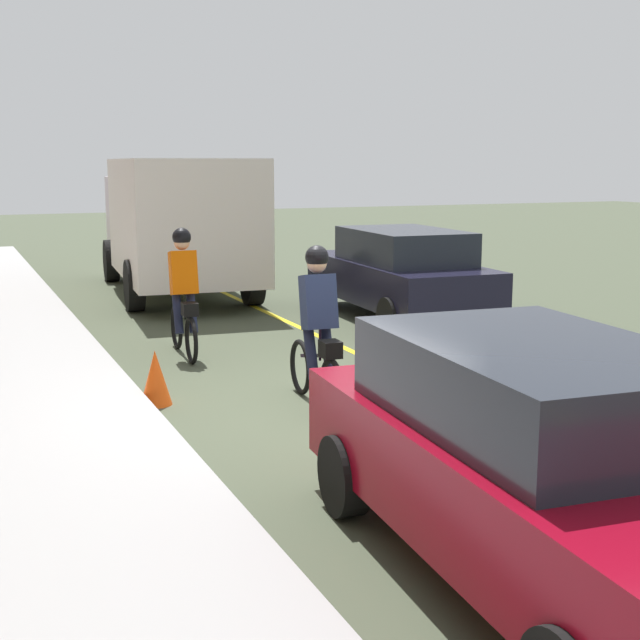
{
  "coord_description": "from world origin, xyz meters",
  "views": [
    {
      "loc": [
        -8.46,
        3.74,
        2.72
      ],
      "look_at": [
        0.22,
        -0.01,
        1.0
      ],
      "focal_mm": 48.88,
      "sensor_mm": 36.0,
      "label": 1
    }
  ],
  "objects_px": {
    "box_truck_background": "(177,220)",
    "traffic_cone_near": "(156,378)",
    "cyclist_lead": "(184,293)",
    "parked_sedan_rear": "(546,461)",
    "patrol_sedan": "(400,272)",
    "cyclist_follow": "(318,328)"
  },
  "relations": [
    {
      "from": "cyclist_lead",
      "to": "cyclist_follow",
      "type": "distance_m",
      "value": 3.17
    },
    {
      "from": "cyclist_follow",
      "to": "parked_sedan_rear",
      "type": "bearing_deg",
      "value": 179.75
    },
    {
      "from": "cyclist_lead",
      "to": "traffic_cone_near",
      "type": "height_order",
      "value": "cyclist_lead"
    },
    {
      "from": "patrol_sedan",
      "to": "box_truck_background",
      "type": "height_order",
      "value": "box_truck_background"
    },
    {
      "from": "patrol_sedan",
      "to": "parked_sedan_rear",
      "type": "height_order",
      "value": "same"
    },
    {
      "from": "patrol_sedan",
      "to": "cyclist_follow",
      "type": "bearing_deg",
      "value": 145.16
    },
    {
      "from": "parked_sedan_rear",
      "to": "cyclist_lead",
      "type": "bearing_deg",
      "value": -172.28
    },
    {
      "from": "cyclist_follow",
      "to": "traffic_cone_near",
      "type": "distance_m",
      "value": 1.94
    },
    {
      "from": "box_truck_background",
      "to": "traffic_cone_near",
      "type": "xyz_separation_m",
      "value": [
        -8.14,
        2.33,
        -1.23
      ]
    },
    {
      "from": "patrol_sedan",
      "to": "traffic_cone_near",
      "type": "relative_size",
      "value": 7.1
    },
    {
      "from": "cyclist_lead",
      "to": "patrol_sedan",
      "type": "bearing_deg",
      "value": -67.29
    },
    {
      "from": "patrol_sedan",
      "to": "parked_sedan_rear",
      "type": "distance_m",
      "value": 9.73
    },
    {
      "from": "cyclist_follow",
      "to": "traffic_cone_near",
      "type": "relative_size",
      "value": 2.89
    },
    {
      "from": "cyclist_follow",
      "to": "box_truck_background",
      "type": "bearing_deg",
      "value": -1.1
    },
    {
      "from": "patrol_sedan",
      "to": "parked_sedan_rear",
      "type": "xyz_separation_m",
      "value": [
        -8.95,
        3.8,
        0.0
      ]
    },
    {
      "from": "cyclist_follow",
      "to": "parked_sedan_rear",
      "type": "distance_m",
      "value": 4.37
    },
    {
      "from": "cyclist_lead",
      "to": "cyclist_follow",
      "type": "bearing_deg",
      "value": -163.72
    },
    {
      "from": "parked_sedan_rear",
      "to": "traffic_cone_near",
      "type": "distance_m",
      "value": 5.39
    },
    {
      "from": "box_truck_background",
      "to": "traffic_cone_near",
      "type": "bearing_deg",
      "value": 168.68
    },
    {
      "from": "cyclist_lead",
      "to": "parked_sedan_rear",
      "type": "xyz_separation_m",
      "value": [
        -7.45,
        -0.45,
        -0.09
      ]
    },
    {
      "from": "parked_sedan_rear",
      "to": "box_truck_background",
      "type": "xyz_separation_m",
      "value": [
        13.33,
        -0.96,
        0.73
      ]
    },
    {
      "from": "cyclist_lead",
      "to": "patrol_sedan",
      "type": "height_order",
      "value": "cyclist_lead"
    }
  ]
}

